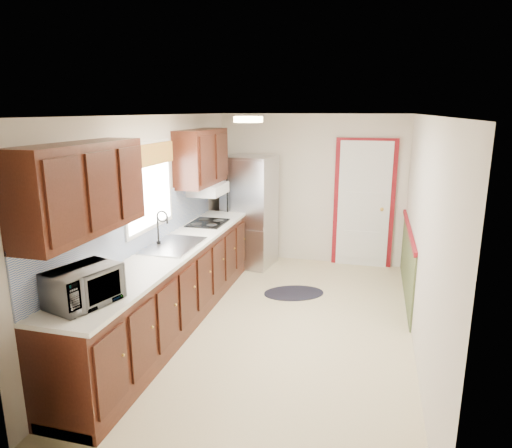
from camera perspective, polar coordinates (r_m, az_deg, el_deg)
The scene contains 8 objects.
room_shell at distance 5.06m, azimuth 2.95°, elevation -0.29°, with size 3.20×5.20×2.52m.
kitchen_run at distance 5.29m, azimuth -11.02°, elevation -4.30°, with size 0.63×4.00×2.20m.
back_wall_trim at distance 7.19m, azimuth 14.34°, elevation 1.04°, with size 1.12×2.30×2.08m.
ceiling_fixture at distance 4.78m, azimuth -0.99°, elevation 12.95°, with size 0.30×0.30×0.06m, color #FFD88C.
microwave at distance 3.89m, azimuth -20.80°, elevation -6.84°, with size 0.55×0.30×0.37m, color white.
refrigerator at distance 7.28m, azimuth -0.79°, elevation 1.59°, with size 0.82×0.79×1.76m.
rug at distance 6.37m, azimuth 4.75°, elevation -8.59°, with size 0.83×0.53×0.01m, color black.
cooktop at distance 6.29m, azimuth -6.05°, elevation 0.15°, with size 0.46×0.56×0.02m, color black.
Camera 1 is at (0.99, -4.80, 2.45)m, focal length 32.00 mm.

